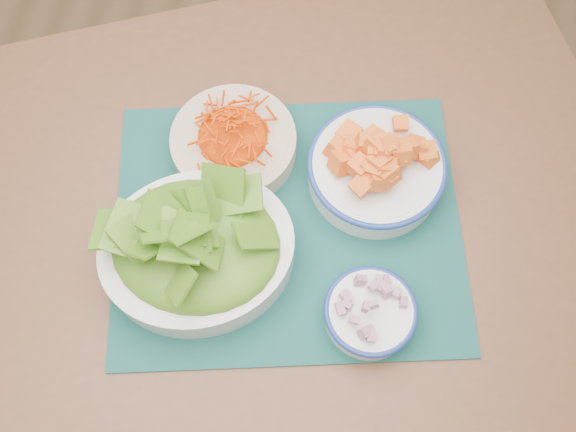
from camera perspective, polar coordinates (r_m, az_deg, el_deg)
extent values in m
plane|color=#977049|center=(1.82, -5.98, -0.81)|extent=(4.00, 4.00, 0.00)
cube|color=brown|center=(1.01, -5.72, -1.67)|extent=(1.58, 1.35, 0.04)
cylinder|color=brown|center=(1.64, 13.87, 10.79)|extent=(0.06, 0.06, 0.71)
cube|color=#0C312F|center=(0.99, 0.00, -0.73)|extent=(0.61, 0.53, 0.00)
cylinder|color=beige|center=(1.03, -4.82, 6.38)|extent=(0.24, 0.24, 0.04)
ellipsoid|color=#EE4704|center=(1.00, -4.99, 7.46)|extent=(0.17, 0.17, 0.03)
cylinder|color=silver|center=(1.01, 7.78, 3.95)|extent=(0.23, 0.23, 0.05)
torus|color=navy|center=(0.99, 7.94, 4.53)|extent=(0.21, 0.21, 0.01)
ellipsoid|color=orange|center=(0.97, 8.15, 5.30)|extent=(0.18, 0.18, 0.05)
ellipsoid|color=#336710|center=(0.89, -8.47, -1.84)|extent=(0.25, 0.21, 0.07)
cylinder|color=white|center=(0.93, 7.25, -8.63)|extent=(0.14, 0.14, 0.04)
torus|color=navy|center=(0.91, 7.38, -8.35)|extent=(0.13, 0.13, 0.01)
ellipsoid|color=maroon|center=(0.90, 7.51, -8.07)|extent=(0.11, 0.11, 0.03)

